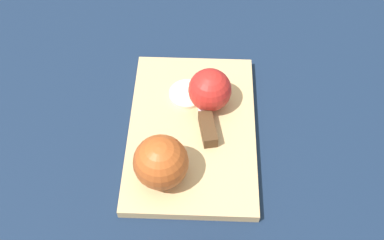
# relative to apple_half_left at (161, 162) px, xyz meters

# --- Properties ---
(ground_plane) EXTENTS (4.00, 4.00, 0.00)m
(ground_plane) POSITION_rel_apple_half_left_xyz_m (0.10, -0.03, -0.06)
(ground_plane) COLOR #14233D
(cutting_board) EXTENTS (0.34, 0.26, 0.02)m
(cutting_board) POSITION_rel_apple_half_left_xyz_m (0.10, -0.03, -0.05)
(cutting_board) COLOR tan
(cutting_board) RESTS_ON ground_plane
(apple_half_left) EXTENTS (0.08, 0.08, 0.08)m
(apple_half_left) POSITION_rel_apple_half_left_xyz_m (0.00, 0.00, 0.00)
(apple_half_left) COLOR #AD4C1E
(apple_half_left) RESTS_ON cutting_board
(apple_half_right) EXTENTS (0.07, 0.07, 0.07)m
(apple_half_right) POSITION_rel_apple_half_left_xyz_m (0.15, -0.04, -0.01)
(apple_half_right) COLOR red
(apple_half_right) RESTS_ON cutting_board
(knife) EXTENTS (0.14, 0.07, 0.02)m
(knife) POSITION_rel_apple_half_left_xyz_m (0.10, -0.05, -0.03)
(knife) COLOR silver
(knife) RESTS_ON cutting_board
(apple_slice) EXTENTS (0.06, 0.06, 0.01)m
(apple_slice) POSITION_rel_apple_half_left_xyz_m (0.16, -0.00, -0.04)
(apple_slice) COLOR beige
(apple_slice) RESTS_ON cutting_board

